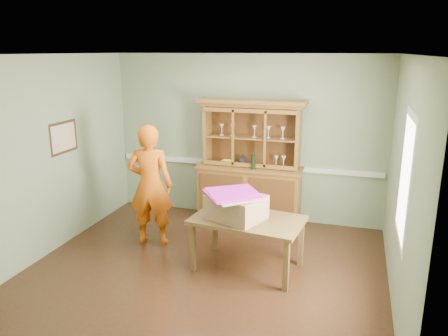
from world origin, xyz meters
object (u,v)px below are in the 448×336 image
(china_hutch, at_px, (250,180))
(dining_table, at_px, (248,224))
(person, at_px, (150,185))
(cardboard_box, at_px, (236,207))

(china_hutch, bearing_deg, dining_table, -77.27)
(dining_table, relative_size, person, 0.83)
(cardboard_box, height_order, person, person)
(china_hutch, distance_m, cardboard_box, 1.66)
(cardboard_box, xyz_separation_m, person, (-1.38, 0.39, 0.04))
(china_hutch, height_order, dining_table, china_hutch)
(china_hutch, relative_size, person, 1.14)
(cardboard_box, bearing_deg, person, 164.27)
(dining_table, distance_m, person, 1.59)
(dining_table, bearing_deg, person, 174.05)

